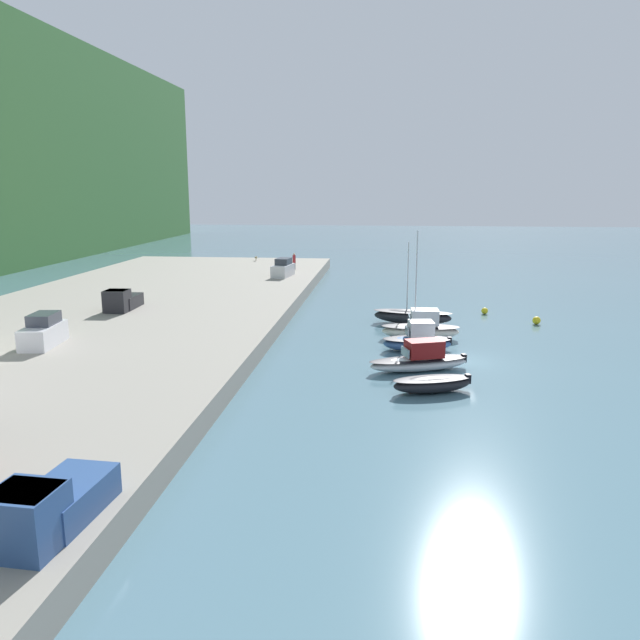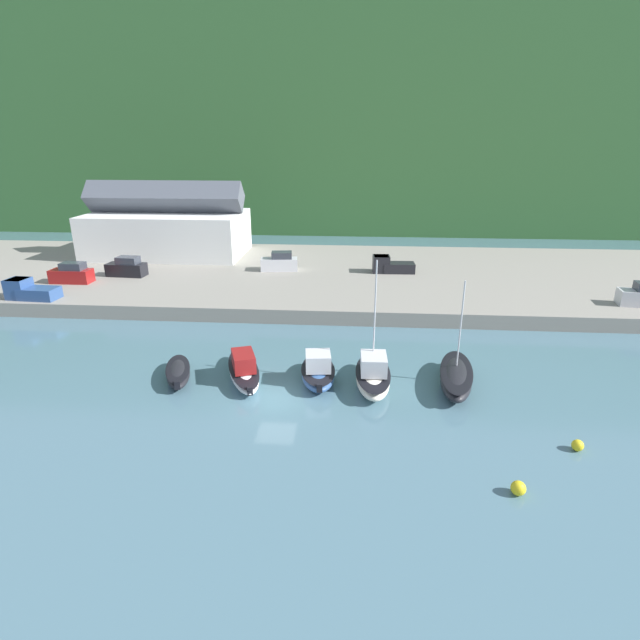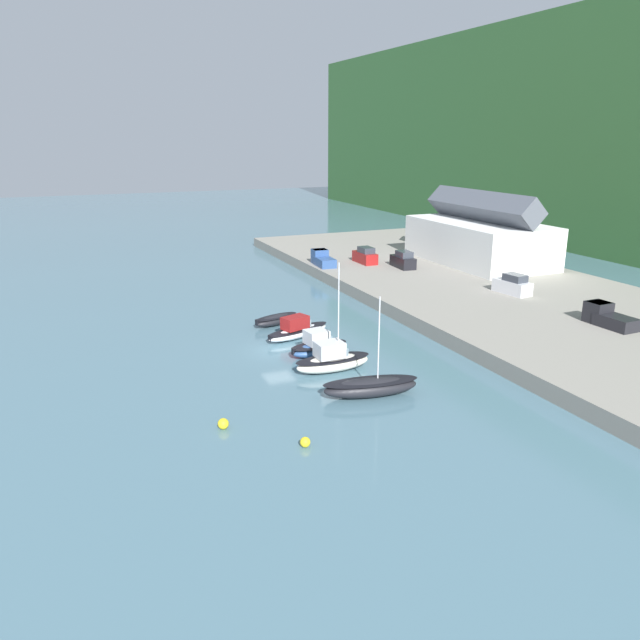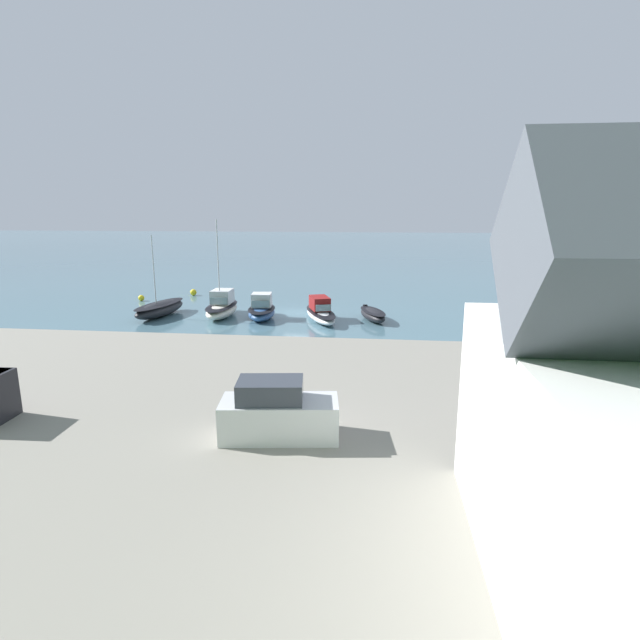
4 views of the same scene
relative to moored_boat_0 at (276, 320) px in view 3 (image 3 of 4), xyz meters
The scene contains 15 objects.
ground_plane 7.49m from the moored_boat_0, 17.77° to the right, with size 320.00×320.00×0.00m, color slate.
quay_promenade 27.00m from the moored_boat_0, 74.73° to the left, with size 102.14×29.30×1.34m.
harbor_clubhouse 35.62m from the moored_boat_0, 110.90° to the left, with size 19.98×11.16×9.46m.
moored_boat_0 is the anchor object (origin of this frame).
moored_boat_1 4.51m from the moored_boat_0, ahead, with size 4.17×7.11×2.03m.
moored_boat_2 9.66m from the moored_boat_0, ahead, with size 2.89×5.34×2.21m.
moored_boat_3 13.36m from the moored_boat_0, ahead, with size 2.47×6.25×8.55m.
moored_boat_4 18.91m from the moored_boat_0, ahead, with size 3.22×7.19×7.22m.
parked_car_1 25.73m from the moored_boat_0, 121.40° to the left, with size 4.32×2.09×2.16m.
parked_car_2 25.97m from the moored_boat_0, 82.99° to the left, with size 4.39×2.30×2.16m.
parked_car_3 26.06m from the moored_boat_0, 133.71° to the left, with size 4.20×1.80×2.16m.
pickup_truck_0 23.07m from the moored_boat_0, 145.55° to the left, with size 4.83×2.23×1.90m.
pickup_truck_1 30.25m from the moored_boat_0, 58.48° to the left, with size 4.80×2.14×1.90m.
mooring_buoy_0 22.43m from the moored_boat_0, 27.62° to the right, with size 0.70×0.70×0.70m.
mooring_buoy_1 24.95m from the moored_boat_0, 15.23° to the right, with size 0.62×0.62×0.62m.
Camera 3 is at (47.80, -16.43, 17.66)m, focal length 35.00 mm.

